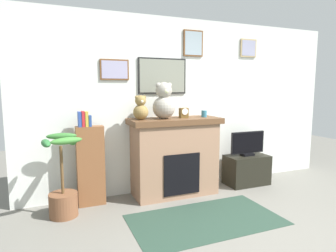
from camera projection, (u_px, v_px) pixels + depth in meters
ground_plane at (277, 244)px, 2.91m from camera, size 12.00×12.00×0.00m
back_wall at (190, 104)px, 4.57m from camera, size 5.20×0.15×2.60m
fireplace at (175, 156)px, 4.23m from camera, size 1.33×0.57×1.13m
bookshelf at (90, 163)px, 3.84m from camera, size 0.36×0.16×1.27m
potted_plant at (63, 188)px, 3.51m from camera, size 0.47×0.55×1.01m
tv_stand at (247, 170)px, 4.71m from camera, size 0.69×0.40×0.48m
television at (248, 144)px, 4.65m from camera, size 0.61×0.14×0.39m
area_rug at (206, 220)px, 3.45m from camera, size 1.79×0.98×0.01m
candle_jar at (204, 114)px, 4.31m from camera, size 0.08×0.08×0.10m
mantel_clock at (184, 113)px, 4.18m from camera, size 0.12×0.09×0.15m
teddy_bear_cream at (141, 109)px, 3.93m from camera, size 0.21×0.21×0.34m
teddy_bear_tan at (164, 102)px, 4.04m from camera, size 0.32×0.32×0.51m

